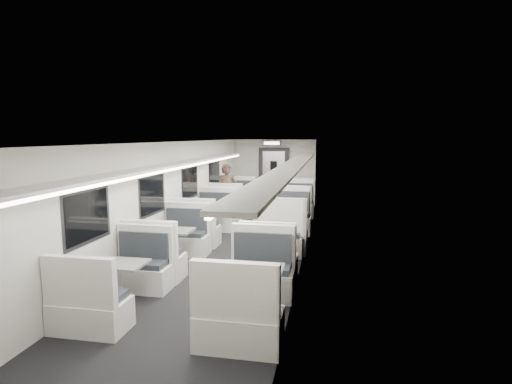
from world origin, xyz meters
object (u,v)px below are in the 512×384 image
at_px(vestibule_door, 274,177).
at_px(exit_sign, 272,143).
at_px(booth_right_a, 294,209).
at_px(booth_right_c, 275,248).
at_px(booth_left_c, 171,247).
at_px(booth_left_a, 233,204).
at_px(booth_left_b, 207,222).
at_px(passenger, 227,193).
at_px(booth_left_d, 119,284).
at_px(booth_right_d, 252,292).
at_px(booth_right_b, 285,225).

relative_size(vestibule_door, exit_sign, 3.39).
xyz_separation_m(booth_right_a, vestibule_door, (-1.00, 2.84, 0.64)).
distance_m(booth_right_c, vestibule_door, 6.97).
distance_m(booth_right_a, booth_right_c, 4.02).
relative_size(booth_left_c, booth_right_c, 1.03).
distance_m(booth_left_a, exit_sign, 2.74).
xyz_separation_m(vestibule_door, exit_sign, (0.00, -0.49, 1.24)).
bearing_deg(booth_left_b, vestibule_door, 78.59).
bearing_deg(passenger, booth_left_d, -100.77).
relative_size(booth_left_b, booth_right_d, 1.01).
xyz_separation_m(booth_left_c, exit_sign, (1.00, 6.73, 1.91)).
relative_size(booth_right_a, booth_right_b, 0.96).
bearing_deg(exit_sign, booth_left_a, -120.27).
xyz_separation_m(booth_left_b, booth_right_d, (2.00, -4.24, -0.00)).
bearing_deg(booth_right_a, booth_right_d, -90.00).
height_order(passenger, exit_sign, exit_sign).
height_order(booth_right_b, passenger, passenger).
relative_size(booth_right_d, exit_sign, 3.40).
xyz_separation_m(booth_left_a, vestibule_door, (1.00, 2.20, 0.65)).
bearing_deg(booth_left_b, booth_right_a, 46.59).
xyz_separation_m(booth_left_d, booth_right_d, (2.00, 0.01, 0.02)).
bearing_deg(booth_left_a, booth_left_b, -90.00).
xyz_separation_m(booth_left_b, booth_left_c, (0.00, -2.27, -0.01)).
bearing_deg(booth_left_b, booth_left_c, -90.00).
xyz_separation_m(booth_right_a, booth_right_d, (0.00, -6.36, -0.02)).
xyz_separation_m(booth_left_b, vestibule_door, (1.00, 4.95, 0.66)).
distance_m(booth_left_b, exit_sign, 4.95).
height_order(booth_right_a, booth_right_b, booth_right_b).
xyz_separation_m(booth_left_c, vestibule_door, (1.00, 7.22, 0.67)).
distance_m(booth_right_a, booth_right_b, 2.22).
bearing_deg(booth_left_a, vestibule_door, 65.57).
height_order(booth_right_a, vestibule_door, vestibule_door).
distance_m(booth_left_d, passenger, 6.12).
xyz_separation_m(booth_left_d, booth_right_b, (2.00, 4.15, 0.06)).
bearing_deg(booth_right_c, booth_left_b, 136.35).
bearing_deg(booth_left_d, booth_right_d, 0.22).
distance_m(booth_left_a, passenger, 1.03).
bearing_deg(booth_left_b, booth_right_d, -64.77).
height_order(booth_left_b, booth_right_b, booth_right_b).
height_order(booth_left_b, booth_left_d, booth_left_b).
height_order(passenger, vestibule_door, vestibule_door).
distance_m(booth_left_a, booth_right_d, 7.28).
bearing_deg(booth_right_b, booth_left_b, 177.02).
relative_size(booth_left_b, vestibule_door, 1.01).
height_order(booth_left_b, passenger, passenger).
distance_m(booth_left_a, vestibule_door, 2.50).
relative_size(booth_left_b, booth_right_a, 0.96).
bearing_deg(vestibule_door, booth_left_a, -114.43).
relative_size(booth_right_a, vestibule_door, 1.05).
relative_size(booth_left_a, vestibule_door, 1.04).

